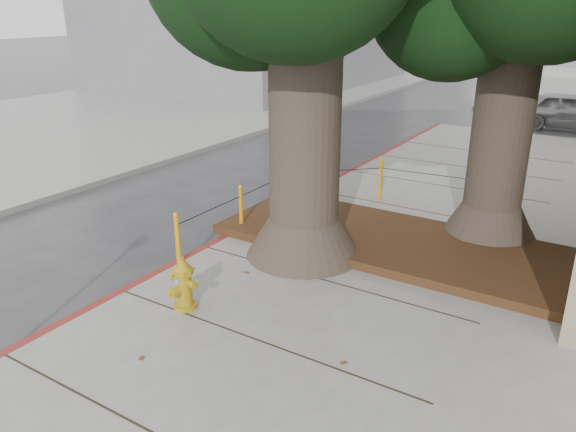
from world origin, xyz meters
name	(u,v)px	position (x,y,z in m)	size (l,w,h in m)	color
ground	(223,336)	(0.00, 0.00, 0.00)	(140.00, 140.00, 0.00)	#28282B
sidewalk_opposite	(105,117)	(-14.00, 10.00, 0.07)	(14.00, 60.00, 0.15)	slate
curb_red	(222,241)	(-2.00, 2.50, 0.07)	(0.14, 26.00, 0.16)	maroon
planter_bed	(392,241)	(0.90, 3.90, 0.23)	(6.40, 2.60, 0.16)	black
bollard_ring	(322,196)	(-0.87, 4.38, 0.66)	(3.79, 5.39, 0.95)	orange
fire_hydrant	(183,284)	(-0.80, 0.13, 0.55)	(0.43, 0.40, 0.82)	#B18B12
car_silver	(571,111)	(2.14, 17.79, 0.68)	(1.61, 3.99, 1.36)	#939498
car_dark	(290,83)	(-10.81, 19.05, 0.68)	(1.89, 4.66, 1.35)	black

